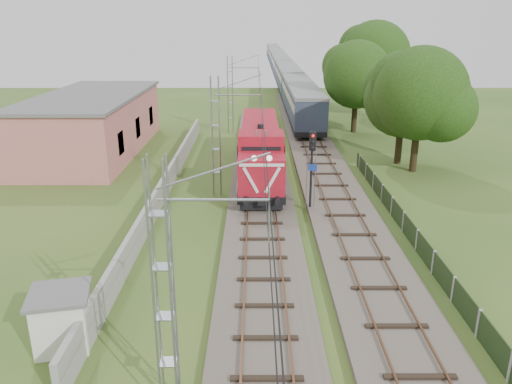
{
  "coord_description": "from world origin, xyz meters",
  "views": [
    {
      "loc": [
        -0.38,
        -20.54,
        11.33
      ],
      "look_at": [
        -0.34,
        6.04,
        2.2
      ],
      "focal_mm": 35.0,
      "sensor_mm": 36.0,
      "label": 1
    }
  ],
  "objects_px": {
    "signal_post": "(312,157)",
    "relay_hut": "(62,319)",
    "locomotive": "(260,148)",
    "coach_rake": "(281,64)"
  },
  "relations": [
    {
      "from": "locomotive",
      "to": "relay_hut",
      "type": "relative_size",
      "value": 6.78
    },
    {
      "from": "locomotive",
      "to": "relay_hut",
      "type": "xyz_separation_m",
      "value": [
        -7.4,
        -21.05,
        -1.13
      ]
    },
    {
      "from": "coach_rake",
      "to": "relay_hut",
      "type": "relative_size",
      "value": 48.84
    },
    {
      "from": "signal_post",
      "to": "relay_hut",
      "type": "distance_m",
      "value": 17.31
    },
    {
      "from": "locomotive",
      "to": "signal_post",
      "type": "relative_size",
      "value": 3.3
    },
    {
      "from": "signal_post",
      "to": "coach_rake",
      "type": "bearing_deg",
      "value": 88.6
    },
    {
      "from": "locomotive",
      "to": "coach_rake",
      "type": "relative_size",
      "value": 0.14
    },
    {
      "from": "locomotive",
      "to": "coach_rake",
      "type": "bearing_deg",
      "value": 86.01
    },
    {
      "from": "locomotive",
      "to": "relay_hut",
      "type": "height_order",
      "value": "locomotive"
    },
    {
      "from": "relay_hut",
      "to": "coach_rake",
      "type": "bearing_deg",
      "value": 82.38
    }
  ]
}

